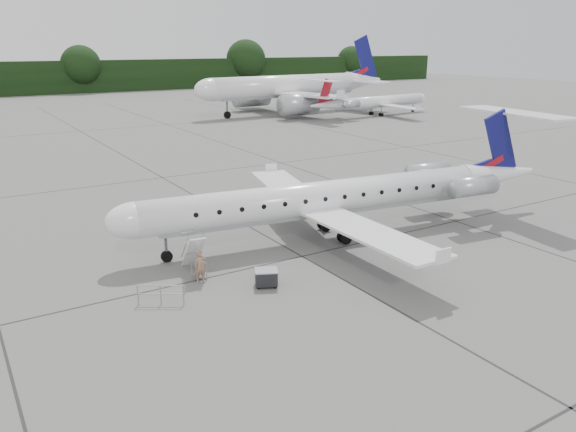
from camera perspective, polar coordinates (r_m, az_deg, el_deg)
ground at (r=33.56m, az=12.04°, el=-4.43°), size 320.00×320.00×0.00m
treeline at (r=154.04m, az=-24.18°, el=12.67°), size 260.00×4.00×8.00m
main_regional_jet at (r=35.39m, az=3.30°, el=3.48°), size 32.06×24.98×7.56m
airstair at (r=31.07m, az=-9.58°, el=-3.72°), size 1.15×2.43×2.37m
passenger at (r=29.99m, az=-8.90°, el=-5.08°), size 0.71×0.52×1.77m
safety_railing at (r=27.99m, az=-12.81°, el=-7.85°), size 1.91×1.22×1.00m
baggage_cart at (r=29.31m, az=-2.22°, el=-6.26°), size 1.41×1.30×0.97m
bg_narrowbody at (r=102.11m, az=-0.32°, el=14.11°), size 39.01×29.11×13.48m
bg_regional_right at (r=101.31m, az=9.40°, el=11.94°), size 26.85×20.32×6.68m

